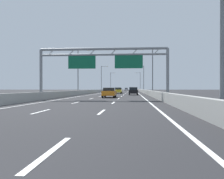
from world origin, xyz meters
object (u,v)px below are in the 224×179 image
streetlamp_left_far (102,77)px  streetlamp_right_far (143,77)px  black_car (133,91)px  red_car (132,89)px  streetlamp_left_mid (79,69)px  white_car (119,90)px  sign_gantry (103,60)px  yellow_car (118,91)px  streetlamp_right_distant (140,80)px  silver_car (126,89)px  streetlamp_right_near (217,1)px  streetlamp_left_distant (111,80)px  streetlamp_right_mid (151,68)px  orange_car (109,92)px

streetlamp_left_far → streetlamp_right_far: same height
black_car → red_car: black_car is taller
streetlamp_left_mid → white_car: streetlamp_left_mid is taller
sign_gantry → streetlamp_left_mid: 22.05m
yellow_car → streetlamp_right_distant: bearing=83.6°
black_car → streetlamp_left_far: bearing=105.9°
streetlamp_left_mid → silver_car: bearing=85.2°
streetlamp_right_near → black_car: streetlamp_right_near is taller
streetlamp_right_far → streetlamp_left_distant: 41.88m
streetlamp_right_near → streetlamp_left_mid: (-14.93, 39.13, 0.00)m
black_car → red_car: 82.45m
black_car → red_car: size_ratio=1.02×
streetlamp_right_mid → silver_car: bearing=94.6°
streetlamp_right_distant → white_car: size_ratio=2.28×
streetlamp_right_far → red_car: size_ratio=2.24×
white_car → streetlamp_right_distant: bearing=82.6°
orange_car → white_car: orange_car is taller
streetlamp_right_mid → streetlamp_right_far: same height
streetlamp_right_near → white_car: size_ratio=2.28×
red_car → yellow_car: bearing=-92.7°
streetlamp_right_mid → white_car: bearing=111.5°
streetlamp_right_near → streetlamp_left_far: 79.67m
streetlamp_right_mid → streetlamp_left_mid: bearing=180.0°
streetlamp_left_far → silver_car: (7.66, 51.63, -4.61)m
streetlamp_left_mid → yellow_car: size_ratio=2.18×
streetlamp_left_mid → streetlamp_right_far: 41.88m
streetlamp_right_far → orange_car: size_ratio=2.20×
streetlamp_right_mid → streetlamp_right_distant: bearing=90.0°
streetlamp_right_far → black_car: size_ratio=2.20×
red_car → yellow_car: 70.53m
orange_car → streetlamp_right_mid: bearing=63.5°
orange_car → silver_car: 105.31m
sign_gantry → streetlamp_right_mid: streetlamp_right_mid is taller
streetlamp_right_mid → streetlamp_left_distant: same height
streetlamp_left_far → streetlamp_right_distant: 41.88m
streetlamp_right_near → streetlamp_right_far: same height
streetlamp_left_far → black_car: streetlamp_left_far is taller
streetlamp_left_mid → streetlamp_right_far: size_ratio=1.00×
white_car → orange_car: bearing=-89.4°
orange_car → white_car: (-0.37, 33.90, -0.02)m
streetlamp_left_mid → white_car: bearing=69.3°
white_car → silver_car: bearing=89.7°
streetlamp_left_distant → streetlamp_right_distant: (14.93, 0.00, 0.00)m
streetlamp_right_distant → red_car: bearing=136.8°
orange_car → yellow_car: bearing=90.4°
streetlamp_right_far → streetlamp_right_distant: bearing=90.0°
yellow_car → red_car: bearing=87.3°
sign_gantry → streetlamp_right_mid: (7.40, 20.71, 0.59)m
black_car → silver_car: 91.21m
streetlamp_left_distant → silver_car: bearing=58.5°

